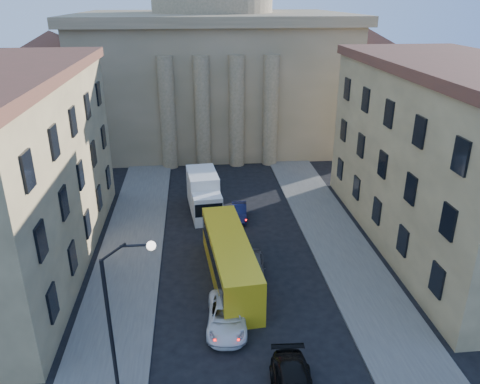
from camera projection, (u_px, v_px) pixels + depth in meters
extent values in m
cube|color=#52504B|center=(124.00, 284.00, 33.45)|extent=(5.00, 60.00, 0.15)
cube|color=#52504B|center=(354.00, 271.00, 35.02)|extent=(5.00, 60.00, 0.15)
cube|color=#766848|center=(214.00, 81.00, 65.99)|extent=(34.00, 26.00, 16.00)
cube|color=#766848|center=(212.00, 17.00, 62.72)|extent=(35.50, 27.50, 1.20)
cube|color=#766848|center=(60.00, 104.00, 63.18)|extent=(13.00, 13.00, 11.00)
cone|color=brown|center=(51.00, 47.00, 60.26)|extent=(26.02, 26.02, 4.00)
cube|color=#766848|center=(361.00, 98.00, 67.08)|extent=(13.00, 13.00, 11.00)
cone|color=brown|center=(366.00, 43.00, 64.16)|extent=(26.02, 26.02, 4.00)
cylinder|color=#766848|center=(168.00, 114.00, 53.92)|extent=(1.80, 1.80, 13.00)
cylinder|color=#766848|center=(202.00, 113.00, 54.29)|extent=(1.80, 1.80, 13.00)
cylinder|color=#766848|center=(237.00, 112.00, 54.66)|extent=(1.80, 1.80, 13.00)
cylinder|color=#766848|center=(270.00, 111.00, 55.03)|extent=(1.80, 1.80, 13.00)
cube|color=tan|center=(1.00, 178.00, 33.63)|extent=(11.00, 26.00, 14.00)
cube|color=tan|center=(451.00, 162.00, 36.79)|extent=(11.00, 26.00, 14.00)
cube|color=brown|center=(469.00, 67.00, 33.95)|extent=(11.60, 26.60, 0.80)
cylinder|color=black|center=(111.00, 330.00, 22.85)|extent=(0.20, 0.20, 8.00)
cylinder|color=black|center=(113.00, 252.00, 21.21)|extent=(1.30, 0.12, 0.96)
cylinder|color=black|center=(134.00, 246.00, 21.18)|extent=(1.30, 0.12, 0.12)
sphere|color=white|center=(151.00, 246.00, 21.27)|extent=(0.44, 0.44, 0.44)
imported|color=silver|center=(227.00, 316.00, 29.05)|extent=(2.84, 5.44, 1.46)
imported|color=#545358|center=(252.00, 268.00, 34.07)|extent=(2.25, 4.75, 1.57)
imported|color=black|center=(239.00, 212.00, 43.19)|extent=(1.70, 4.01, 1.28)
cube|color=gold|center=(230.00, 260.00, 33.50)|extent=(3.58, 11.66, 3.23)
cube|color=black|center=(230.00, 254.00, 33.29)|extent=(3.59, 11.04, 1.15)
cylinder|color=black|center=(225.00, 310.00, 29.97)|extent=(0.40, 1.07, 1.04)
cylinder|color=black|center=(256.00, 306.00, 30.32)|extent=(0.40, 1.07, 1.04)
cylinder|color=black|center=(209.00, 246.00, 37.52)|extent=(0.40, 1.07, 1.04)
cylinder|color=black|center=(234.00, 244.00, 37.88)|extent=(0.40, 1.07, 1.04)
cube|color=white|center=(207.00, 208.00, 42.42)|extent=(2.81, 2.91, 2.67)
cube|color=black|center=(209.00, 210.00, 41.13)|extent=(2.45, 0.37, 1.23)
cube|color=white|center=(203.00, 189.00, 44.90)|extent=(3.11, 4.91, 3.45)
cylinder|color=black|center=(196.00, 219.00, 42.14)|extent=(0.41, 1.03, 1.00)
cylinder|color=black|center=(220.00, 217.00, 42.54)|extent=(0.41, 1.03, 1.00)
cylinder|color=black|center=(191.00, 199.00, 46.17)|extent=(0.41, 1.03, 1.00)
cylinder|color=black|center=(213.00, 198.00, 46.57)|extent=(0.41, 1.03, 1.00)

